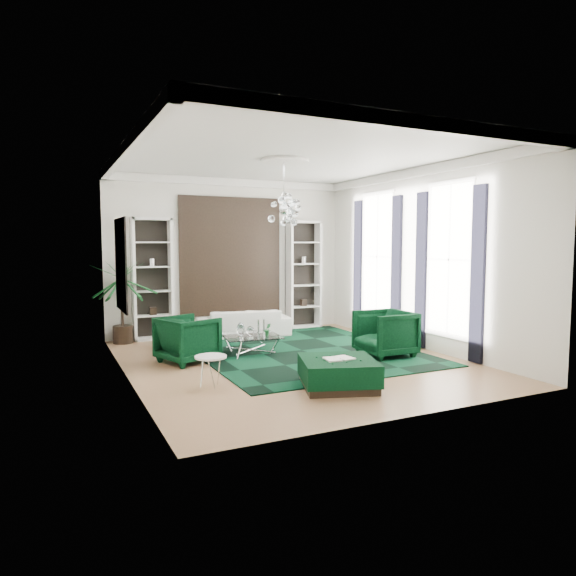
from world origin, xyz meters
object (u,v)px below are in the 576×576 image
ottoman_side (188,339)px  side_table (211,372)px  palm (122,290)px  coffee_table (251,344)px  ottoman_front (338,373)px  armchair_right (385,333)px  armchair_left (188,339)px  sofa (244,323)px

ottoman_side → side_table: size_ratio=1.78×
side_table → palm: palm is taller
palm → coffee_table: bearing=-45.6°
side_table → palm: 4.39m
ottoman_side → ottoman_front: bearing=-71.1°
palm → ottoman_front: bearing=-63.9°
armchair_right → ottoman_side: 4.11m
ottoman_side → armchair_right: bearing=-35.9°
armchair_left → palm: (-0.85, 2.42, 0.75)m
coffee_table → ottoman_side: ottoman_side is taller
armchair_right → coffee_table: (-2.31, 1.36, -0.26)m
ottoman_side → sofa: bearing=28.6°
armchair_right → ottoman_front: (-1.98, -1.52, -0.23)m
ottoman_front → side_table: bearing=153.5°
side_table → sofa: bearing=62.9°
ottoman_side → coffee_table: bearing=-45.6°
ottoman_side → palm: palm is taller
coffee_table → side_table: bearing=-125.6°
armchair_left → palm: size_ratio=0.40×
sofa → side_table: sofa is taller
sofa → ottoman_front: 4.79m
armchair_right → armchair_left: bearing=-106.0°
side_table → ottoman_side: bearing=82.2°
coffee_table → ottoman_front: size_ratio=0.99×
armchair_right → coffee_table: 2.69m
sofa → palm: 2.89m
coffee_table → palm: 3.26m
ottoman_side → side_table: side_table is taller
ottoman_side → side_table: (-0.42, -3.04, 0.04)m
ottoman_front → side_table: 1.97m
coffee_table → sofa: bearing=73.6°
armchair_right → palm: 5.78m
armchair_left → side_table: 1.82m
ottoman_front → sofa: bearing=87.2°
armchair_left → palm: palm is taller
armchair_left → ottoman_side: 1.30m
sofa → palm: (-2.74, 0.32, 0.87)m
armchair_right → palm: (-4.48, 3.58, 0.73)m
armchair_left → ottoman_side: (0.31, 1.24, -0.24)m
sofa → ottoman_side: sofa is taller
armchair_left → armchair_right: armchair_right is taller
coffee_table → ottoman_side: size_ratio=1.25×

